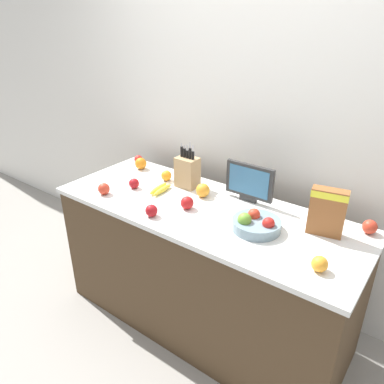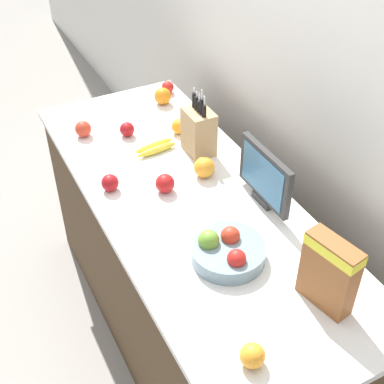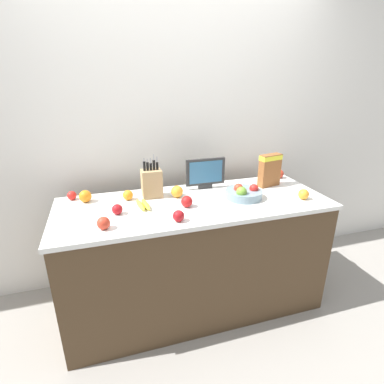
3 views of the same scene
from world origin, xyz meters
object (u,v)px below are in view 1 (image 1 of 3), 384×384
Objects in this scene: orange_back_center at (141,163)px; cereal_box at (327,210)px; apple_rightmost at (104,189)px; orange_front_center at (166,176)px; knife_block at (187,172)px; apple_leftmost at (370,227)px; small_monitor at (249,182)px; orange_by_cereal at (320,264)px; banana_bunch at (160,189)px; apple_rear at (151,211)px; apple_near_bananas at (134,183)px; fruit_bowl at (256,224)px; apple_by_knife_block at (187,203)px; apple_middle at (138,159)px; orange_front_left at (203,190)px.

cereal_box is at bearing -3.26° from orange_back_center.
apple_rightmost is 1.04× the size of orange_front_center.
knife_block is 1.13m from apple_leftmost.
orange_by_cereal is (0.59, -0.42, -0.09)m from small_monitor.
banana_bunch is at bearing -156.83° from small_monitor.
apple_rear is (-0.85, -0.40, -0.11)m from cereal_box.
knife_block is at bearing 41.45° from apple_near_bananas.
fruit_bowl reaches higher than apple_leftmost.
fruit_bowl is at bearing -19.28° from knife_block.
fruit_bowl is 0.44m from apple_by_knife_block.
knife_block is 0.36m from apple_near_bananas.
apple_near_bananas is at bearing 177.68° from cereal_box.
banana_bunch is 2.47× the size of apple_by_knife_block.
cereal_box reaches higher than apple_leftmost.
orange_back_center is (-0.37, 0.21, 0.03)m from banana_bunch.
fruit_bowl is 1.12m from orange_back_center.
apple_rear is 0.98× the size of orange_front_center.
orange_back_center is at bearing 166.71° from fruit_bowl.
apple_middle is at bearing 111.17° from apple_rightmost.
apple_leftmost is at bearing 27.84° from apple_rear.
small_monitor is 0.62m from orange_front_center.
cereal_box is 2.94× the size of orange_front_left.
orange_back_center is at bearing 156.05° from apple_by_knife_block.
knife_block is 4.03× the size of apple_by_knife_block.
cereal_box is 1.33× the size of banana_bunch.
banana_bunch is (-0.52, -0.22, -0.11)m from small_monitor.
apple_leftmost is (0.50, 0.32, 0.00)m from fruit_bowl.
orange_by_cereal reaches higher than apple_near_bananas.
apple_rightmost is 1.38m from orange_by_cereal.
cereal_box is at bearing -10.84° from small_monitor.
apple_by_knife_block is at bearing 16.61° from apple_rightmost.
apple_leftmost is at bearing 12.68° from banana_bunch.
apple_near_bananas is (-0.26, -0.23, -0.07)m from knife_block.
knife_block is 0.46m from apple_rear.
cereal_box is at bearing 9.11° from apple_near_bananas.
orange_front_left is (-0.85, 0.30, 0.01)m from orange_by_cereal.
banana_bunch is at bearing -62.41° from orange_front_center.
banana_bunch is at bearing -118.80° from knife_block.
fruit_bowl is at bearing -54.22° from small_monitor.
apple_by_knife_block is at bearing -25.84° from apple_middle.
orange_back_center is (-0.20, 0.27, 0.01)m from apple_near_bananas.
cereal_box is 0.78m from apple_by_knife_block.
banana_bunch is 2.21× the size of orange_front_left.
orange_front_center is (0.38, -0.12, 0.00)m from apple_middle.
apple_rightmost reaches higher than banana_bunch.
orange_back_center reaches higher than orange_front_center.
cereal_box reaches higher than apple_by_knife_block.
apple_near_bananas reaches higher than apple_middle.
apple_by_knife_block is 1.08× the size of orange_front_center.
orange_back_center is at bearing -37.28° from apple_middle.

